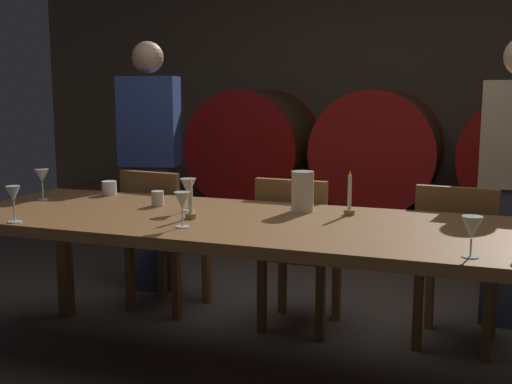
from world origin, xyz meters
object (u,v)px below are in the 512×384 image
wine_barrel_center (378,150)px  wine_glass_center (188,187)px  wine_barrel_left (255,147)px  pitcher (302,192)px  wine_glass_far_right (472,229)px  cup_center_left (158,198)px  cup_far_left (109,188)px  candle_left (191,208)px  wine_glass_left (13,196)px  candle_right (349,203)px  chair_center (297,247)px  dining_table (251,232)px  guest_left (151,165)px  chair_right (457,259)px  wine_glass_right (182,202)px  wine_glass_far_left (42,177)px  chair_left (161,233)px

wine_barrel_center → wine_glass_center: (-0.50, -2.55, 0.03)m
wine_barrel_left → pitcher: bearing=-64.9°
wine_glass_center → wine_glass_far_right: (1.31, -0.45, -0.01)m
cup_center_left → wine_glass_far_right: bearing=-18.9°
wine_barrel_left → wine_glass_far_right: bearing=-57.6°
wine_barrel_left → pitcher: 2.62m
wine_glass_center → cup_far_left: wine_glass_center is taller
candle_left → cup_center_left: size_ratio=2.49×
wine_barrel_left → wine_barrel_center: (1.09, 0.00, 0.00)m
cup_far_left → wine_glass_far_right: bearing=-20.8°
wine_glass_left → candle_right: bearing=26.3°
wine_glass_far_right → chair_center: bearing=132.2°
dining_table → guest_left: bearing=135.9°
candle_right → cup_far_left: (-1.39, 0.13, -0.02)m
chair_right → wine_glass_right: bearing=46.5°
guest_left → wine_glass_far_right: (2.09, -1.46, 0.02)m
dining_table → candle_right: candle_right is taller
wine_glass_far_left → cup_center_left: wine_glass_far_left is taller
dining_table → chair_center: (0.02, 0.67, -0.22)m
dining_table → chair_center: 0.70m
pitcher → cup_far_left: pitcher is taller
wine_barrel_left → wine_glass_right: wine_barrel_left is taller
candle_left → wine_glass_left: (-0.70, -0.34, 0.07)m
wine_barrel_left → cup_center_left: (0.38, -2.48, -0.05)m
wine_glass_center → wine_glass_far_right: 1.38m
dining_table → pitcher: (0.17, 0.26, 0.16)m
chair_left → chair_center: same height
chair_right → chair_left: bearing=5.1°
wine_barrel_center → wine_glass_far_left: wine_barrel_center is taller
wine_glass_far_left → cup_center_left: bearing=3.7°
wine_barrel_center → chair_right: size_ratio=1.13×
dining_table → chair_center: chair_center is taller
wine_glass_far_right → cup_far_left: wine_glass_far_right is taller
wine_barrel_left → dining_table: size_ratio=0.35×
dining_table → chair_center: size_ratio=3.24×
chair_center → candle_right: bearing=134.3°
chair_left → candle_left: (0.59, -0.78, 0.33)m
wine_barrel_left → chair_right: size_ratio=1.13×
wine_barrel_center → cup_center_left: (-0.71, -2.48, -0.05)m
wine_barrel_center → wine_glass_right: wine_barrel_center is taller
wine_glass_left → wine_glass_right: 0.77m
candle_left → cup_far_left: 0.86m
wine_barrel_left → wine_barrel_center: same height
chair_right → wine_glass_far_left: 2.23m
wine_barrel_left → wine_glass_left: size_ratio=6.13×
chair_right → pitcher: 0.91m
chair_center → pitcher: 0.57m
chair_center → candle_left: candle_left is taller
chair_right → wine_glass_left: size_ratio=5.40×
chair_left → wine_glass_far_left: bearing=63.3°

